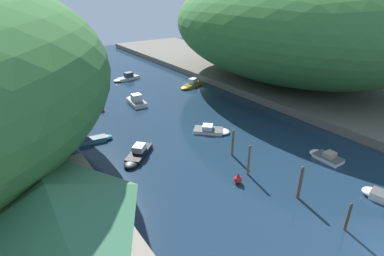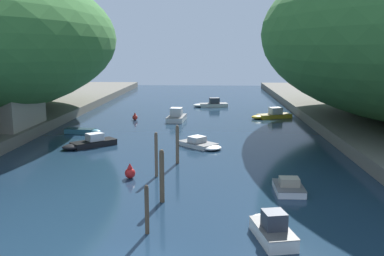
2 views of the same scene
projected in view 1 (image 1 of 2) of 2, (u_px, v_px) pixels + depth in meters
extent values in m
plane|color=#192D42|center=(173.00, 121.00, 42.87)|extent=(130.00, 130.00, 0.00)
cube|color=#666056|center=(292.00, 86.00, 56.23)|extent=(22.00, 120.00, 1.17)
ellipsoid|color=#387033|center=(292.00, 25.00, 54.37)|extent=(37.05, 51.87, 19.83)
cube|color=gray|center=(60.00, 245.00, 17.95)|extent=(6.96, 12.71, 4.43)
pyramid|color=#38704C|center=(49.00, 201.00, 16.54)|extent=(7.52, 13.73, 2.18)
cube|color=gray|center=(20.00, 146.00, 29.94)|extent=(6.57, 8.38, 3.59)
pyramid|color=#4C4C51|center=(14.00, 124.00, 28.90)|extent=(7.09, 9.06, 1.28)
cube|color=white|center=(137.00, 102.00, 48.83)|extent=(2.48, 4.45, 0.65)
ellipsoid|color=white|center=(132.00, 99.00, 50.51)|extent=(2.18, 2.31, 0.65)
cube|color=#525252|center=(136.00, 100.00, 48.68)|extent=(2.52, 4.54, 0.03)
cube|color=silver|center=(136.00, 98.00, 48.34)|extent=(1.60, 1.62, 1.12)
cube|color=teal|center=(93.00, 140.00, 36.93)|extent=(3.42, 1.69, 0.53)
ellipsoid|color=teal|center=(106.00, 137.00, 37.59)|extent=(1.79, 1.40, 0.53)
cube|color=#132A33|center=(92.00, 138.00, 36.81)|extent=(3.48, 1.73, 0.03)
ellipsoid|color=silver|center=(371.00, 192.00, 27.45)|extent=(1.71, 1.83, 0.66)
cube|color=white|center=(208.00, 131.00, 39.55)|extent=(4.08, 4.03, 0.40)
ellipsoid|color=white|center=(222.00, 132.00, 39.29)|extent=(2.67, 2.67, 0.40)
cube|color=#525252|center=(208.00, 129.00, 39.46)|extent=(4.17, 4.11, 0.03)
cube|color=silver|center=(208.00, 127.00, 39.36)|extent=(1.92, 1.92, 0.59)
cube|color=white|center=(328.00, 158.00, 33.09)|extent=(1.83, 2.92, 0.45)
ellipsoid|color=white|center=(317.00, 153.00, 34.17)|extent=(1.73, 1.46, 0.45)
cube|color=#525252|center=(328.00, 157.00, 32.99)|extent=(1.86, 2.98, 0.03)
cube|color=#9E937F|center=(330.00, 155.00, 32.80)|extent=(1.27, 1.03, 0.57)
cube|color=black|center=(139.00, 153.00, 33.99)|extent=(4.30, 4.14, 0.52)
ellipsoid|color=black|center=(132.00, 163.00, 32.10)|extent=(2.66, 2.62, 0.52)
cube|color=black|center=(139.00, 151.00, 33.88)|extent=(4.38, 4.22, 0.03)
cube|color=silver|center=(139.00, 148.00, 33.84)|extent=(1.90, 1.88, 0.75)
cube|color=gold|center=(193.00, 85.00, 57.98)|extent=(4.91, 3.26, 0.53)
ellipsoid|color=gold|center=(186.00, 88.00, 56.26)|extent=(2.73, 2.36, 0.53)
cube|color=#4C3E0E|center=(193.00, 83.00, 57.86)|extent=(5.01, 3.33, 0.03)
cube|color=silver|center=(193.00, 81.00, 57.77)|extent=(1.93, 1.71, 0.93)
cube|color=white|center=(128.00, 78.00, 62.07)|extent=(4.77, 2.55, 0.53)
ellipsoid|color=white|center=(119.00, 80.00, 60.63)|extent=(2.52, 2.07, 0.53)
cube|color=#525252|center=(128.00, 77.00, 61.95)|extent=(4.86, 2.60, 0.03)
cube|color=#333842|center=(129.00, 75.00, 61.84)|extent=(1.78, 1.51, 0.94)
cylinder|color=#4C3D2D|center=(348.00, 217.00, 23.15)|extent=(0.22, 0.22, 2.48)
sphere|color=#4C3D2D|center=(352.00, 204.00, 22.60)|extent=(0.20, 0.20, 0.20)
cylinder|color=brown|center=(300.00, 183.00, 26.58)|extent=(0.30, 0.30, 3.17)
sphere|color=brown|center=(303.00, 168.00, 25.87)|extent=(0.27, 0.27, 0.27)
cylinder|color=brown|center=(249.00, 161.00, 30.00)|extent=(0.24, 0.24, 3.22)
sphere|color=brown|center=(250.00, 146.00, 29.29)|extent=(0.22, 0.22, 0.22)
cylinder|color=brown|center=(233.00, 143.00, 33.51)|extent=(0.28, 0.28, 3.06)
sphere|color=brown|center=(234.00, 131.00, 32.83)|extent=(0.25, 0.25, 0.25)
sphere|color=red|center=(238.00, 180.00, 29.14)|extent=(0.78, 0.78, 0.78)
cone|color=red|center=(238.00, 175.00, 28.89)|extent=(0.39, 0.39, 0.39)
sphere|color=red|center=(102.00, 109.00, 46.23)|extent=(0.70, 0.70, 0.70)
cone|color=red|center=(102.00, 106.00, 46.00)|extent=(0.35, 0.35, 0.35)
cube|color=#B2231E|center=(117.00, 252.00, 18.77)|extent=(0.25, 0.39, 0.62)
sphere|color=beige|center=(116.00, 247.00, 18.59)|extent=(0.22, 0.22, 0.22)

